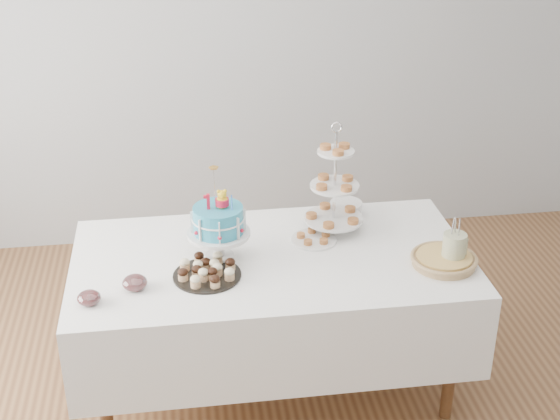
{
  "coord_description": "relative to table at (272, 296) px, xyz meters",
  "views": [
    {
      "loc": [
        -0.42,
        -2.94,
        2.65
      ],
      "look_at": [
        0.04,
        0.3,
        1.02
      ],
      "focal_mm": 50.0,
      "sensor_mm": 36.0,
      "label": 1
    }
  ],
  "objects": [
    {
      "name": "pastry_plate",
      "position": [
        0.23,
        0.13,
        0.24
      ],
      "size": [
        0.23,
        0.23,
        0.03
      ],
      "color": "silver",
      "rests_on": "table"
    },
    {
      "name": "birthday_cake",
      "position": [
        -0.25,
        0.02,
        0.35
      ],
      "size": [
        0.3,
        0.3,
        0.46
      ],
      "rotation": [
        0.0,
        0.0,
        -0.03
      ],
      "color": "silver",
      "rests_on": "table"
    },
    {
      "name": "table",
      "position": [
        0.0,
        0.0,
        0.0
      ],
      "size": [
        1.92,
        1.02,
        0.77
      ],
      "color": "white",
      "rests_on": "floor"
    },
    {
      "name": "jam_bowl_b",
      "position": [
        -0.65,
        -0.2,
        0.26
      ],
      "size": [
        0.11,
        0.11,
        0.07
      ],
      "color": "silver",
      "rests_on": "table"
    },
    {
      "name": "plate_stack",
      "position": [
        0.45,
        0.4,
        0.26
      ],
      "size": [
        0.17,
        0.17,
        0.07
      ],
      "color": "silver",
      "rests_on": "table"
    },
    {
      "name": "walls",
      "position": [
        0.0,
        -0.3,
        0.81
      ],
      "size": [
        5.04,
        4.04,
        2.7
      ],
      "color": "#A9ACAF",
      "rests_on": "floor"
    },
    {
      "name": "jam_bowl_a",
      "position": [
        -0.84,
        -0.3,
        0.26
      ],
      "size": [
        0.1,
        0.1,
        0.06
      ],
      "color": "silver",
      "rests_on": "table"
    },
    {
      "name": "pie",
      "position": [
        0.8,
        -0.19,
        0.26
      ],
      "size": [
        0.32,
        0.32,
        0.05
      ],
      "color": "tan",
      "rests_on": "table"
    },
    {
      "name": "tiered_stand",
      "position": [
        0.35,
        0.23,
        0.47
      ],
      "size": [
        0.3,
        0.3,
        0.59
      ],
      "color": "silver",
      "rests_on": "table"
    },
    {
      "name": "utensil_pitcher",
      "position": [
        0.84,
        -0.2,
        0.32
      ],
      "size": [
        0.12,
        0.11,
        0.25
      ],
      "rotation": [
        0.0,
        0.0,
        -0.13
      ],
      "color": "beige",
      "rests_on": "table"
    },
    {
      "name": "cupcake_tray",
      "position": [
        -0.32,
        -0.14,
        0.26
      ],
      "size": [
        0.32,
        0.32,
        0.07
      ],
      "color": "black",
      "rests_on": "table"
    }
  ]
}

